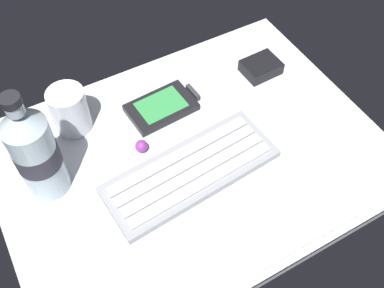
{
  "coord_description": "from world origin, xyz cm",
  "views": [
    {
      "loc": [
        -21.43,
        -38.29,
        61.96
      ],
      "look_at": [
        0.0,
        0.0,
        3.0
      ],
      "focal_mm": 41.79,
      "sensor_mm": 36.0,
      "label": 1
    }
  ],
  "objects_px": {
    "handheld_device": "(164,106)",
    "juice_cup": "(70,112)",
    "water_bottle": "(35,152)",
    "trackball_mouse": "(142,146)",
    "keyboard": "(191,171)",
    "charger_block": "(261,67)"
  },
  "relations": [
    {
      "from": "keyboard",
      "to": "water_bottle",
      "type": "xyz_separation_m",
      "value": [
        -0.21,
        0.09,
        0.08
      ]
    },
    {
      "from": "water_bottle",
      "to": "trackball_mouse",
      "type": "relative_size",
      "value": 9.45
    },
    {
      "from": "water_bottle",
      "to": "charger_block",
      "type": "height_order",
      "value": "water_bottle"
    },
    {
      "from": "charger_block",
      "to": "trackball_mouse",
      "type": "distance_m",
      "value": 0.29
    },
    {
      "from": "handheld_device",
      "to": "water_bottle",
      "type": "distance_m",
      "value": 0.26
    },
    {
      "from": "handheld_device",
      "to": "charger_block",
      "type": "relative_size",
      "value": 1.88
    },
    {
      "from": "keyboard",
      "to": "water_bottle",
      "type": "distance_m",
      "value": 0.24
    },
    {
      "from": "water_bottle",
      "to": "keyboard",
      "type": "bearing_deg",
      "value": -23.94
    },
    {
      "from": "keyboard",
      "to": "juice_cup",
      "type": "distance_m",
      "value": 0.23
    },
    {
      "from": "handheld_device",
      "to": "water_bottle",
      "type": "relative_size",
      "value": 0.63
    },
    {
      "from": "handheld_device",
      "to": "trackball_mouse",
      "type": "height_order",
      "value": "trackball_mouse"
    },
    {
      "from": "keyboard",
      "to": "water_bottle",
      "type": "relative_size",
      "value": 1.43
    },
    {
      "from": "juice_cup",
      "to": "charger_block",
      "type": "relative_size",
      "value": 1.21
    },
    {
      "from": "handheld_device",
      "to": "juice_cup",
      "type": "bearing_deg",
      "value": 165.32
    },
    {
      "from": "keyboard",
      "to": "charger_block",
      "type": "bearing_deg",
      "value": 31.03
    },
    {
      "from": "keyboard",
      "to": "juice_cup",
      "type": "xyz_separation_m",
      "value": [
        -0.13,
        0.19,
        0.03
      ]
    },
    {
      "from": "keyboard",
      "to": "handheld_device",
      "type": "bearing_deg",
      "value": 79.55
    },
    {
      "from": "juice_cup",
      "to": "handheld_device",
      "type": "bearing_deg",
      "value": -14.68
    },
    {
      "from": "charger_block",
      "to": "trackball_mouse",
      "type": "relative_size",
      "value": 3.18
    },
    {
      "from": "handheld_device",
      "to": "trackball_mouse",
      "type": "relative_size",
      "value": 5.98
    },
    {
      "from": "handheld_device",
      "to": "charger_block",
      "type": "xyz_separation_m",
      "value": [
        0.21,
        -0.01,
        0.0
      ]
    },
    {
      "from": "trackball_mouse",
      "to": "keyboard",
      "type": "bearing_deg",
      "value": -59.15
    }
  ]
}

